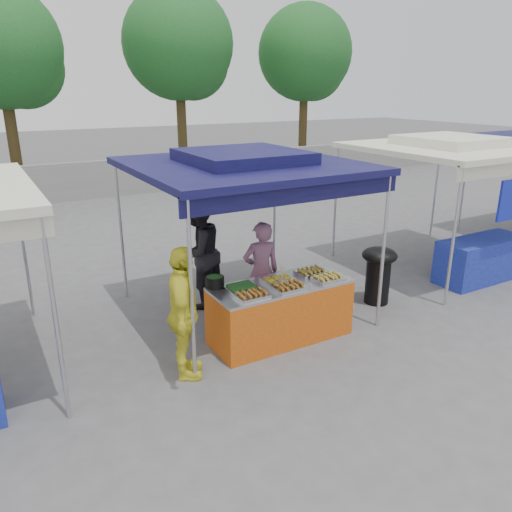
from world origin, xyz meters
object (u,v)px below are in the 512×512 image
wok_burner (378,270)px  vendor_woman (261,272)px  helper_man (199,253)px  customer_person (184,314)px  cooking_pot (215,282)px  vendor_table (280,311)px

wok_burner → vendor_woman: size_ratio=0.62×
helper_man → customer_person: (-1.02, -1.88, -0.07)m
vendor_woman → helper_man: helper_man is taller
customer_person → wok_burner: bearing=-59.3°
cooking_pot → vendor_woman: vendor_woman is taller
vendor_table → customer_person: customer_person is taller
wok_burner → helper_man: size_ratio=0.53×
vendor_table → wok_burner: (2.09, 0.27, 0.15)m
vendor_table → wok_burner: bearing=7.3°
vendor_table → cooking_pot: bearing=157.9°
vendor_woman → helper_man: (-0.61, 0.95, 0.13)m
cooking_pot → helper_man: helper_man is taller
cooking_pot → wok_burner: bearing=-1.5°
customer_person → cooking_pot: bearing=-27.1°
vendor_woman → wok_burner: bearing=-179.8°
wok_burner → customer_person: customer_person is taller
helper_man → customer_person: bearing=39.9°
cooking_pot → helper_man: (0.32, 1.29, -0.01)m
wok_burner → vendor_woman: vendor_woman is taller
wok_burner → cooking_pot: bearing=-171.8°
vendor_woman → customer_person: customer_person is taller
wok_burner → customer_person: (-3.64, -0.51, 0.27)m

